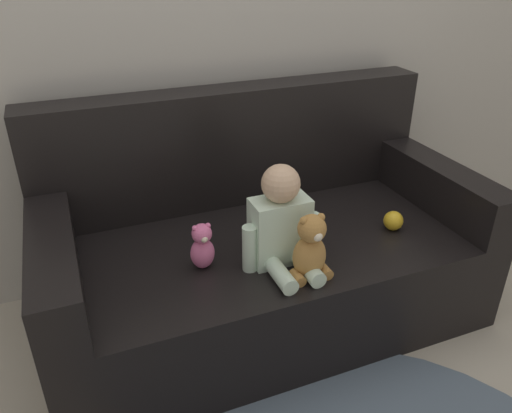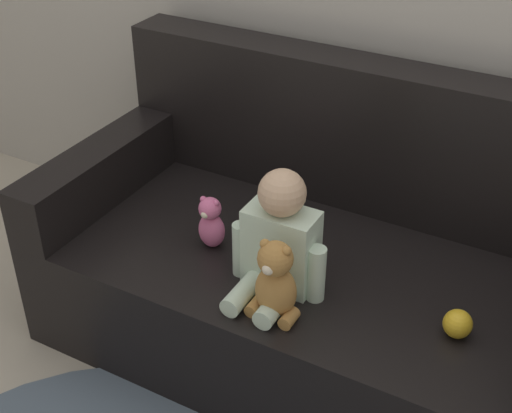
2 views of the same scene
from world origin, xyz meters
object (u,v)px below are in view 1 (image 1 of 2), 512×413
couch (260,246)px  teddy_bear_brown (310,249)px  toy_ball (393,221)px  person_baby (282,225)px  plush_toy_side (202,246)px

couch → teddy_bear_brown: (0.03, -0.41, 0.22)m
couch → toy_ball: (0.52, -0.23, 0.14)m
person_baby → toy_ball: (0.55, 0.04, -0.12)m
couch → teddy_bear_brown: 0.46m
couch → plush_toy_side: size_ratio=9.58×
couch → toy_ball: bearing=-24.1°
plush_toy_side → couch: bearing=32.4°
person_baby → plush_toy_side: 0.31m
couch → person_baby: (-0.03, -0.28, 0.27)m
toy_ball → couch: bearing=155.9°
teddy_bear_brown → person_baby: bearing=114.0°
couch → plush_toy_side: (-0.32, -0.20, 0.20)m
toy_ball → plush_toy_side: bearing=177.9°
couch → person_baby: 0.39m
teddy_bear_brown → couch: bearing=93.9°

